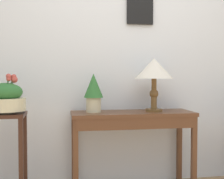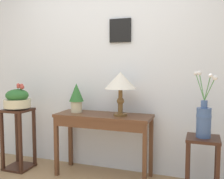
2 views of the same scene
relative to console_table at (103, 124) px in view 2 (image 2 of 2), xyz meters
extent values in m
cube|color=silver|center=(-0.06, 0.32, 0.75)|extent=(9.00, 0.10, 2.80)
cube|color=black|center=(0.13, 0.26, 1.12)|extent=(0.27, 0.02, 0.29)
cube|color=tan|center=(0.13, 0.25, 1.12)|extent=(0.22, 0.01, 0.23)
cube|color=#56331E|center=(0.00, 0.02, 0.09)|extent=(1.15, 0.42, 0.03)
cube|color=#56331E|center=(0.00, -0.17, 0.03)|extent=(1.09, 0.03, 0.10)
cube|color=#56331E|center=(-0.54, -0.15, -0.29)|extent=(0.04, 0.04, 0.73)
cube|color=#56331E|center=(0.54, -0.15, -0.29)|extent=(0.04, 0.04, 0.73)
cube|color=#56331E|center=(-0.54, 0.20, -0.29)|extent=(0.04, 0.04, 0.73)
cube|color=#56331E|center=(0.54, 0.20, -0.29)|extent=(0.04, 0.04, 0.73)
cylinder|color=brown|center=(0.21, 0.02, 0.12)|extent=(0.16, 0.16, 0.02)
cylinder|color=brown|center=(0.21, 0.02, 0.21)|extent=(0.06, 0.06, 0.14)
sphere|color=brown|center=(0.21, 0.02, 0.28)|extent=(0.09, 0.09, 0.09)
cylinder|color=brown|center=(0.21, 0.02, 0.35)|extent=(0.05, 0.05, 0.14)
cone|color=beige|center=(0.21, 0.02, 0.52)|extent=(0.36, 0.36, 0.19)
cylinder|color=beige|center=(-0.37, 0.04, 0.18)|extent=(0.14, 0.14, 0.14)
cone|color=#2D662D|center=(-0.37, 0.04, 0.36)|extent=(0.18, 0.18, 0.22)
cube|color=#381E14|center=(-1.13, -0.12, 0.12)|extent=(0.32, 0.32, 0.03)
cube|color=#381E14|center=(-1.13, -0.12, -0.63)|extent=(0.32, 0.32, 0.03)
cube|color=#381E14|center=(-1.27, -0.26, -0.26)|extent=(0.04, 0.03, 0.73)
cube|color=#381E14|center=(-0.99, -0.26, -0.26)|extent=(0.03, 0.03, 0.73)
cube|color=#381E14|center=(-1.27, 0.02, -0.26)|extent=(0.04, 0.04, 0.73)
cube|color=#381E14|center=(-0.99, 0.02, -0.26)|extent=(0.03, 0.04, 0.73)
cylinder|color=beige|center=(-1.13, -0.12, 0.15)|extent=(0.15, 0.15, 0.02)
cylinder|color=beige|center=(-1.13, -0.12, 0.21)|extent=(0.34, 0.34, 0.11)
ellipsoid|color=#2D662D|center=(-1.13, -0.12, 0.31)|extent=(0.28, 0.28, 0.16)
cylinder|color=#2D662D|center=(-1.09, -0.12, 0.34)|extent=(0.08, 0.02, 0.16)
sphere|color=#B7473D|center=(-1.05, -0.11, 0.42)|extent=(0.06, 0.06, 0.06)
cylinder|color=#2D662D|center=(-1.11, -0.13, 0.36)|extent=(0.04, 0.02, 0.18)
sphere|color=#B7473D|center=(-1.10, -0.13, 0.45)|extent=(0.05, 0.05, 0.05)
cylinder|color=#2D662D|center=(-1.11, -0.13, 0.34)|extent=(0.04, 0.02, 0.16)
sphere|color=#B7473D|center=(-1.10, -0.13, 0.42)|extent=(0.04, 0.04, 0.04)
cylinder|color=#2D662D|center=(-1.09, -0.12, 0.35)|extent=(0.08, 0.01, 0.18)
sphere|color=#B7473D|center=(-1.06, -0.12, 0.44)|extent=(0.04, 0.04, 0.04)
cube|color=#381E14|center=(1.13, -0.12, -0.04)|extent=(0.32, 0.32, 0.03)
cube|color=#381E14|center=(0.99, -0.26, -0.34)|extent=(0.04, 0.03, 0.57)
cube|color=#381E14|center=(1.27, -0.26, -0.34)|extent=(0.04, 0.03, 0.57)
cube|color=#381E14|center=(0.99, 0.02, -0.34)|extent=(0.04, 0.04, 0.57)
cube|color=#381E14|center=(1.27, 0.02, -0.34)|extent=(0.04, 0.04, 0.57)
cylinder|color=#3D5684|center=(1.13, -0.12, 0.12)|extent=(0.14, 0.14, 0.30)
sphere|color=#3D5684|center=(1.13, -0.12, 0.19)|extent=(0.15, 0.15, 0.15)
cylinder|color=#3D5684|center=(1.13, -0.12, 0.31)|extent=(0.06, 0.06, 0.07)
cylinder|color=#478442|center=(1.10, -0.09, 0.48)|extent=(0.07, 0.07, 0.27)
sphere|color=white|center=(1.07, -0.06, 0.62)|extent=(0.05, 0.05, 0.05)
cylinder|color=#478442|center=(1.08, -0.08, 0.48)|extent=(0.10, 0.09, 0.27)
sphere|color=white|center=(1.04, -0.04, 0.61)|extent=(0.04, 0.04, 0.04)
cylinder|color=#478442|center=(1.17, -0.15, 0.46)|extent=(0.10, 0.07, 0.23)
sphere|color=white|center=(1.22, -0.18, 0.58)|extent=(0.05, 0.05, 0.05)
cylinder|color=#478442|center=(1.15, -0.16, 0.47)|extent=(0.06, 0.09, 0.25)
sphere|color=white|center=(1.17, -0.19, 0.60)|extent=(0.04, 0.04, 0.04)
camera|label=1|loc=(-0.67, -2.78, 0.44)|focal=48.82mm
camera|label=2|loc=(1.10, -2.80, 0.69)|focal=41.31mm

